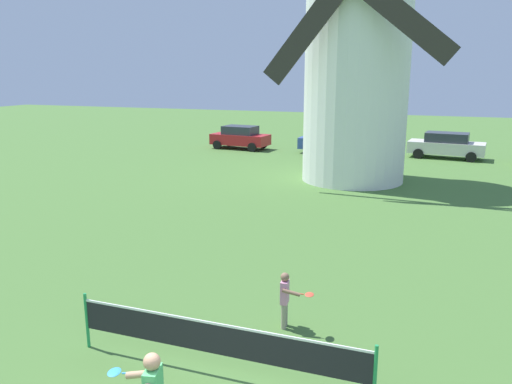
# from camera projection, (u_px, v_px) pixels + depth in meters

# --- Properties ---
(windmill) EXTENTS (8.74, 5.55, 13.31)m
(windmill) POSITION_uv_depth(u_px,v_px,m) (358.00, 44.00, 23.20)
(windmill) COLOR white
(windmill) RESTS_ON ground_plane
(tennis_net) EXTENTS (5.42, 0.06, 1.10)m
(tennis_net) POSITION_uv_depth(u_px,v_px,m) (216.00, 339.00, 8.66)
(tennis_net) COLOR #238E4C
(tennis_net) RESTS_ON ground_plane
(player_far) EXTENTS (0.73, 0.44, 1.20)m
(player_far) POSITION_uv_depth(u_px,v_px,m) (286.00, 297.00, 10.30)
(player_far) COLOR #9E937F
(player_far) RESTS_ON ground_plane
(parked_car_red) EXTENTS (4.05, 2.20, 1.56)m
(parked_car_red) POSITION_uv_depth(u_px,v_px,m) (240.00, 137.00, 34.48)
(parked_car_red) COLOR red
(parked_car_red) RESTS_ON ground_plane
(parked_car_blue) EXTENTS (4.35, 1.93, 1.56)m
(parked_car_blue) POSITION_uv_depth(u_px,v_px,m) (334.00, 141.00, 32.50)
(parked_car_blue) COLOR #334C99
(parked_car_blue) RESTS_ON ground_plane
(parked_car_cream) EXTENTS (4.52, 2.23, 1.56)m
(parked_car_cream) POSITION_uv_depth(u_px,v_px,m) (446.00, 145.00, 30.70)
(parked_car_cream) COLOR silver
(parked_car_cream) RESTS_ON ground_plane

